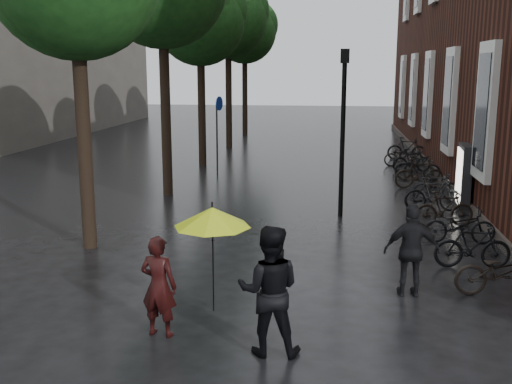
% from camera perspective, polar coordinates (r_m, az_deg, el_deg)
% --- Properties ---
extents(street_trees, '(4.33, 34.03, 8.91)m').
position_cam_1_polar(street_trees, '(22.56, -7.02, 17.33)').
color(street_trees, black).
rests_on(street_trees, ground).
extents(person_burgundy, '(0.65, 0.48, 1.62)m').
position_cam_1_polar(person_burgundy, '(9.53, -9.25, -8.84)').
color(person_burgundy, black).
rests_on(person_burgundy, ground).
extents(person_black, '(0.98, 0.78, 1.94)m').
position_cam_1_polar(person_black, '(8.80, 1.27, -9.35)').
color(person_black, black).
rests_on(person_black, ground).
extents(lime_umbrella, '(1.14, 1.14, 1.68)m').
position_cam_1_polar(lime_umbrella, '(8.69, -4.18, -2.40)').
color(lime_umbrella, black).
rests_on(lime_umbrella, ground).
extents(pedestrian_walking, '(1.04, 0.50, 1.72)m').
position_cam_1_polar(pedestrian_walking, '(11.33, 14.60, -5.43)').
color(pedestrian_walking, black).
rests_on(pedestrian_walking, ground).
extents(parked_bicycles, '(2.11, 17.26, 1.05)m').
position_cam_1_polar(parked_bicycles, '(19.79, 16.22, 0.68)').
color(parked_bicycles, black).
rests_on(parked_bicycles, ground).
extents(ad_lightbox, '(0.30, 1.29, 1.94)m').
position_cam_1_polar(ad_lightbox, '(18.54, 19.16, 1.32)').
color(ad_lightbox, black).
rests_on(ad_lightbox, ground).
extents(lamp_post, '(0.24, 0.24, 4.62)m').
position_cam_1_polar(lamp_post, '(16.69, 8.30, 7.10)').
color(lamp_post, black).
rests_on(lamp_post, ground).
extents(cycle_sign, '(0.16, 0.55, 3.02)m').
position_cam_1_polar(cycle_sign, '(23.63, -3.64, 6.60)').
color(cycle_sign, '#262628').
rests_on(cycle_sign, ground).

